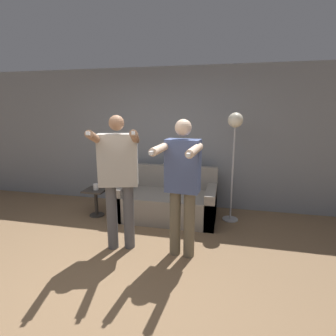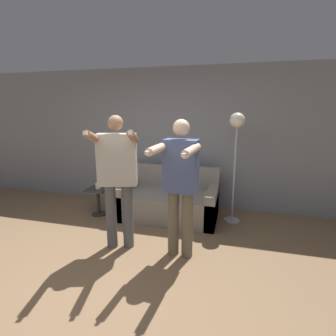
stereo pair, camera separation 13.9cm
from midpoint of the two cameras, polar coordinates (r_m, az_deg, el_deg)
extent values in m
plane|color=#846647|center=(3.23, -14.05, -22.55)|extent=(16.00, 16.00, 0.00)
cube|color=gray|center=(5.04, -1.90, 6.48)|extent=(10.00, 0.05, 2.60)
cube|color=gray|center=(4.57, -1.08, -8.11)|extent=(1.66, 0.91, 0.44)
cube|color=gray|center=(4.80, -0.01, -1.81)|extent=(1.66, 0.14, 0.41)
cube|color=gray|center=(4.78, -9.91, -6.51)|extent=(0.16, 0.91, 0.58)
cube|color=gray|center=(4.44, 8.44, -7.94)|extent=(0.16, 0.91, 0.58)
cylinder|color=#56565B|center=(3.63, -13.18, -10.37)|extent=(0.14, 0.14, 0.88)
cylinder|color=#56565B|center=(3.60, -9.64, -10.40)|extent=(0.14, 0.14, 0.88)
cube|color=#B7B2A8|center=(3.39, -11.99, 1.72)|extent=(0.54, 0.35, 0.66)
sphere|color=#9E7051|center=(3.34, -12.35, 9.56)|extent=(0.19, 0.19, 0.19)
cylinder|color=#9E7051|center=(3.15, -17.08, 6.39)|extent=(0.23, 0.51, 0.21)
cube|color=white|center=(2.91, -18.22, 7.06)|extent=(0.07, 0.13, 0.06)
cylinder|color=#9E7051|center=(3.08, -8.53, 6.67)|extent=(0.23, 0.51, 0.21)
cube|color=white|center=(2.84, -8.94, 7.40)|extent=(0.07, 0.13, 0.06)
cylinder|color=#6B604C|center=(3.41, 0.37, -11.84)|extent=(0.14, 0.14, 0.86)
cylinder|color=#6B604C|center=(3.36, 3.43, -12.22)|extent=(0.14, 0.14, 0.86)
cube|color=#475684|center=(3.15, 1.98, 0.45)|extent=(0.43, 0.26, 0.64)
sphere|color=beige|center=(3.08, 2.05, 8.76)|extent=(0.20, 0.20, 0.20)
cylinder|color=beige|center=(2.93, -3.00, 4.26)|extent=(0.13, 0.51, 0.10)
cube|color=white|center=(2.70, -4.89, 3.40)|extent=(0.05, 0.12, 0.04)
cylinder|color=beige|center=(2.82, 4.42, 3.90)|extent=(0.13, 0.51, 0.10)
cube|color=white|center=(2.58, 3.11, 2.98)|extent=(0.05, 0.12, 0.04)
ellipsoid|color=silver|center=(4.72, 1.56, 1.22)|extent=(0.38, 0.14, 0.12)
sphere|color=silver|center=(4.68, 3.53, 1.67)|extent=(0.10, 0.10, 0.10)
ellipsoid|color=silver|center=(4.79, -0.76, 0.93)|extent=(0.21, 0.04, 0.04)
cone|color=silver|center=(4.66, 3.29, 2.09)|extent=(0.03, 0.03, 0.03)
cone|color=silver|center=(4.69, 3.36, 2.16)|extent=(0.03, 0.03, 0.03)
cylinder|color=#B2B2B7|center=(4.66, 12.50, -10.81)|extent=(0.26, 0.26, 0.02)
cylinder|color=#B2B2B7|center=(4.41, 12.99, -1.30)|extent=(0.03, 0.03, 1.61)
sphere|color=white|center=(4.29, 13.57, 10.11)|extent=(0.24, 0.24, 0.24)
cylinder|color=#38332D|center=(4.91, -16.00, -9.78)|extent=(0.26, 0.26, 0.02)
cylinder|color=#38332D|center=(4.84, -16.16, -7.38)|extent=(0.06, 0.06, 0.45)
cube|color=#38332D|center=(4.76, -16.34, -4.64)|extent=(0.37, 0.37, 0.03)
cylinder|color=white|center=(4.72, -16.25, -3.95)|extent=(0.09, 0.09, 0.10)
camera|label=1|loc=(0.07, -91.05, -0.24)|focal=28.00mm
camera|label=2|loc=(0.07, 88.95, 0.24)|focal=28.00mm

